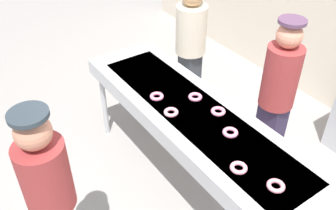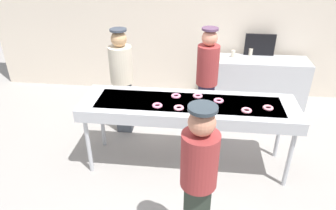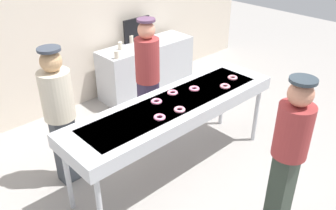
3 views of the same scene
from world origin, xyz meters
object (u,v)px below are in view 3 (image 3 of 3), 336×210
object	(u,v)px
worker_baker	(148,76)
prep_counter	(147,68)
strawberry_donut_4	(160,117)
strawberry_donut_6	(173,93)
strawberry_donut_1	(156,101)
paper_cup_2	(120,46)
fryer_conveyor	(175,108)
strawberry_donut_0	(233,78)
paper_cup_1	(117,55)
paper_cup_0	(131,39)
strawberry_donut_3	(194,89)
worker_assistant	(59,110)
strawberry_donut_2	(180,110)
customer_waiting	(289,150)
menu_display	(137,29)
strawberry_donut_5	(225,86)

from	to	relation	value
worker_baker	prep_counter	distance (m)	1.61
strawberry_donut_4	strawberry_donut_6	distance (m)	0.58
strawberry_donut_1	paper_cup_2	world-z (taller)	same
fryer_conveyor	strawberry_donut_0	distance (m)	0.98
paper_cup_1	paper_cup_2	distance (m)	0.40
strawberry_donut_0	paper_cup_0	size ratio (longest dim) A/B	1.00
strawberry_donut_3	worker_assistant	distance (m)	1.58
strawberry_donut_2	worker_baker	xyz separation A→B (m)	(0.34, 0.94, -0.02)
paper_cup_0	paper_cup_1	distance (m)	0.74
paper_cup_0	paper_cup_2	xyz separation A→B (m)	(-0.33, -0.13, 0.00)
fryer_conveyor	worker_baker	size ratio (longest dim) A/B	1.59
strawberry_donut_2	customer_waiting	distance (m)	1.20
fryer_conveyor	strawberry_donut_3	distance (m)	0.40
strawberry_donut_1	prep_counter	size ratio (longest dim) A/B	0.07
strawberry_donut_2	prep_counter	distance (m)	2.54
strawberry_donut_4	paper_cup_2	bearing A→B (deg)	63.37
menu_display	strawberry_donut_4	bearing A→B (deg)	-123.96
customer_waiting	strawberry_donut_6	bearing A→B (deg)	86.13
strawberry_donut_3	strawberry_donut_5	distance (m)	0.39
strawberry_donut_6	paper_cup_2	xyz separation A→B (m)	(0.60, 1.85, -0.05)
strawberry_donut_6	paper_cup_1	bearing A→B (deg)	78.50
customer_waiting	paper_cup_0	distance (m)	3.61
paper_cup_1	paper_cup_2	world-z (taller)	same
strawberry_donut_3	strawberry_donut_5	size ratio (longest dim) A/B	1.00
strawberry_donut_2	paper_cup_0	bearing A→B (deg)	63.73
strawberry_donut_0	paper_cup_2	bearing A→B (deg)	97.13
strawberry_donut_1	worker_baker	distance (m)	0.75
paper_cup_0	paper_cup_1	world-z (taller)	same
worker_assistant	paper_cup_2	xyz separation A→B (m)	(1.76, 1.26, -0.02)
fryer_conveyor	paper_cup_1	xyz separation A→B (m)	(0.43, 1.72, 0.05)
strawberry_donut_5	menu_display	size ratio (longest dim) A/B	0.23
fryer_conveyor	strawberry_donut_1	distance (m)	0.23
strawberry_donut_2	paper_cup_2	distance (m)	2.34
fryer_conveyor	paper_cup_2	size ratio (longest dim) A/B	21.60
strawberry_donut_4	paper_cup_1	xyz separation A→B (m)	(0.81, 1.88, -0.05)
worker_baker	paper_cup_2	size ratio (longest dim) A/B	13.60
strawberry_donut_0	strawberry_donut_2	distance (m)	1.08
fryer_conveyor	paper_cup_1	bearing A→B (deg)	75.94
fryer_conveyor	paper_cup_0	distance (m)	2.38
strawberry_donut_1	strawberry_donut_2	world-z (taller)	same
strawberry_donut_2	paper_cup_0	xyz separation A→B (m)	(1.15, 2.33, -0.05)
strawberry_donut_6	worker_assistant	xyz separation A→B (m)	(-1.16, 0.59, -0.02)
fryer_conveyor	strawberry_donut_1	bearing A→B (deg)	143.27
strawberry_donut_4	strawberry_donut_0	bearing A→B (deg)	3.84
strawberry_donut_1	paper_cup_1	distance (m)	1.71
fryer_conveyor	worker_baker	distance (m)	0.79
strawberry_donut_1	paper_cup_2	distance (m)	2.08
strawberry_donut_2	menu_display	xyz separation A→B (m)	(1.30, 2.35, 0.09)
strawberry_donut_3	strawberry_donut_2	bearing A→B (deg)	-153.87
prep_counter	paper_cup_2	distance (m)	0.70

